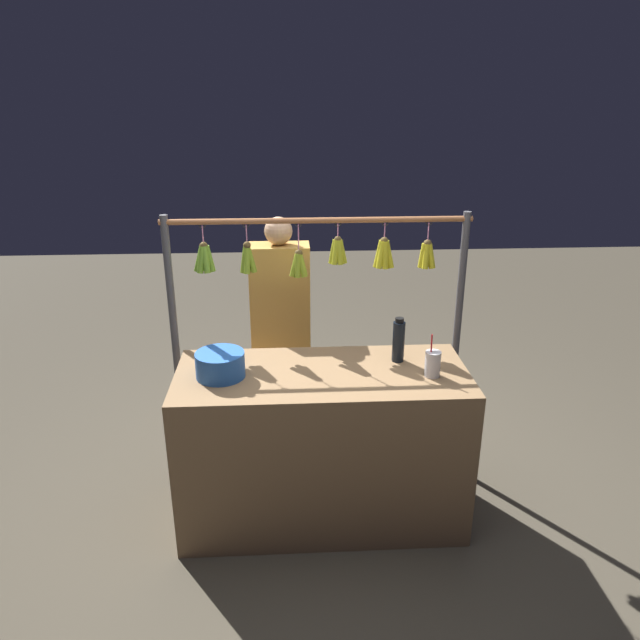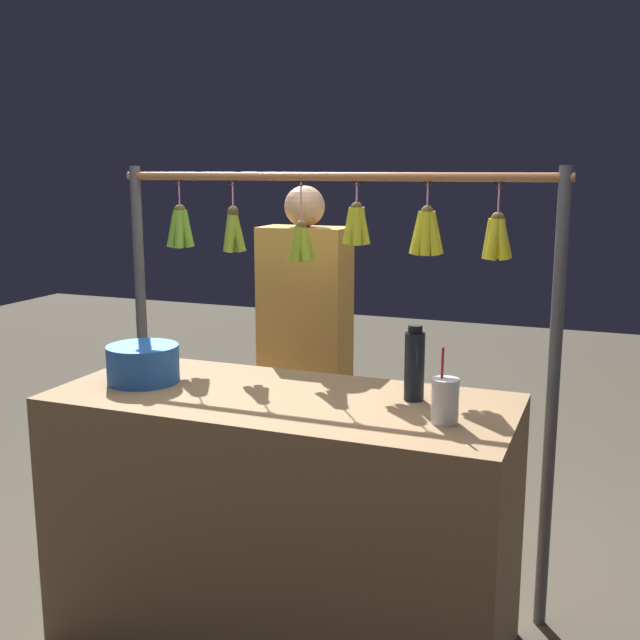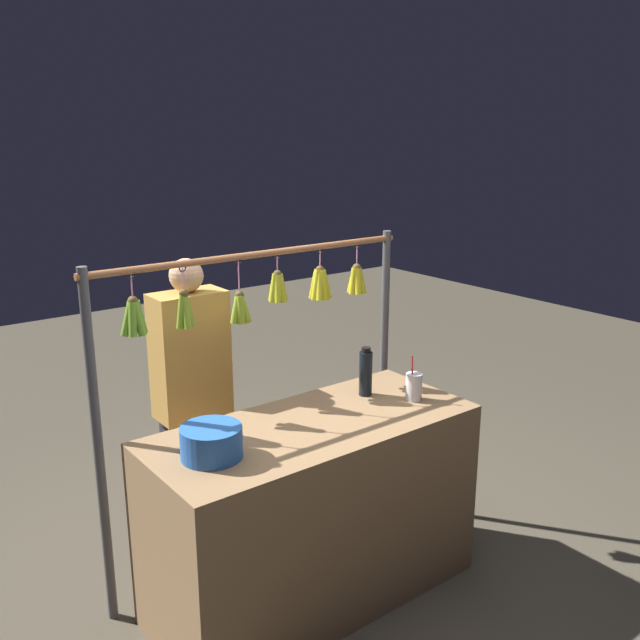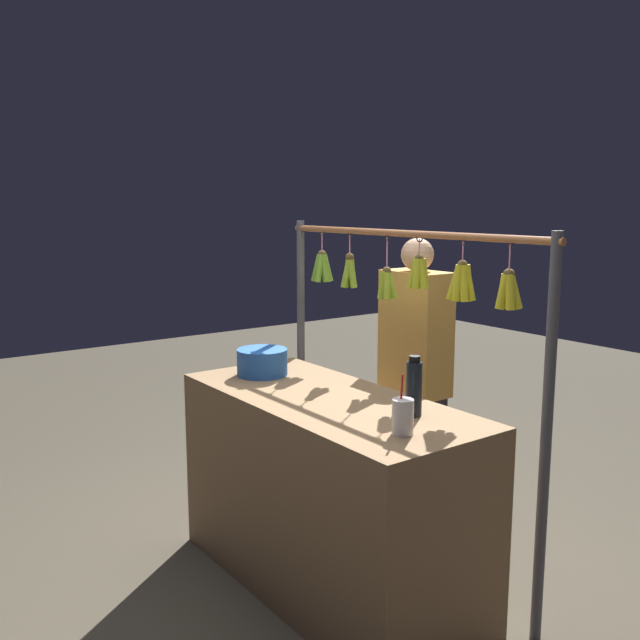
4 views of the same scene
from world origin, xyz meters
name	(u,v)px [view 2 (image 2 of 4)]	position (x,y,z in m)	size (l,w,h in m)	color
ground_plane	(284,638)	(0.00, 0.00, 0.00)	(12.00, 12.00, 0.00)	#4C4537
market_counter	(282,521)	(0.00, 0.00, 0.45)	(1.55, 0.66, 0.90)	olive
display_rack	(328,294)	(0.00, -0.43, 1.18)	(1.74, 0.12, 1.66)	#4C4C51
water_bottle	(414,365)	(-0.42, -0.12, 1.02)	(0.07, 0.07, 0.25)	black
blue_bucket	(143,364)	(0.53, 0.02, 0.96)	(0.25, 0.25, 0.13)	blue
drink_cup	(445,401)	(-0.57, 0.07, 0.97)	(0.08, 0.08, 0.23)	silver
vendor_person	(305,371)	(0.22, -0.75, 0.78)	(0.37, 0.20, 1.58)	#2D2D38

